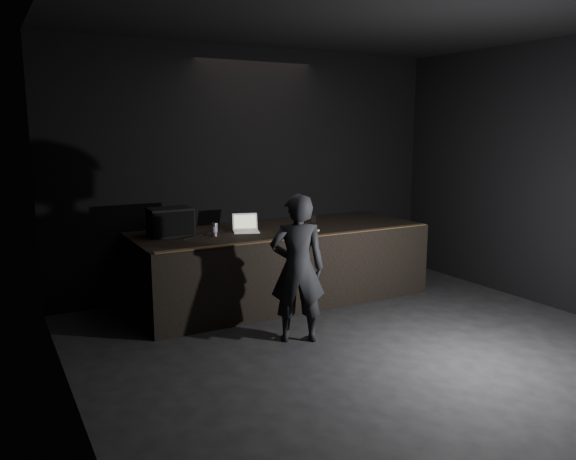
# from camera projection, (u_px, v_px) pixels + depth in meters

# --- Properties ---
(ground) EXTENTS (7.00, 7.00, 0.00)m
(ground) POSITION_uv_depth(u_px,v_px,m) (410.00, 370.00, 5.54)
(ground) COLOR black
(ground) RESTS_ON ground
(room_walls) EXTENTS (6.10, 7.10, 3.52)m
(room_walls) POSITION_uv_depth(u_px,v_px,m) (419.00, 165.00, 5.18)
(room_walls) COLOR black
(room_walls) RESTS_ON ground
(stage_riser) EXTENTS (4.00, 1.50, 1.00)m
(stage_riser) POSITION_uv_depth(u_px,v_px,m) (280.00, 264.00, 7.80)
(stage_riser) COLOR black
(stage_riser) RESTS_ON ground
(riser_lip) EXTENTS (3.92, 0.10, 0.01)m
(riser_lip) POSITION_uv_depth(u_px,v_px,m) (307.00, 237.00, 7.10)
(riser_lip) COLOR brown
(riser_lip) RESTS_ON stage_riser
(stage_monitor) EXTENTS (0.55, 0.41, 0.36)m
(stage_monitor) POSITION_uv_depth(u_px,v_px,m) (170.00, 222.00, 7.15)
(stage_monitor) COLOR black
(stage_monitor) RESTS_ON stage_riser
(cable) EXTENTS (0.70, 0.42, 0.02)m
(cable) POSITION_uv_depth(u_px,v_px,m) (204.00, 235.00, 7.22)
(cable) COLOR black
(cable) RESTS_ON stage_riser
(laptop) EXTENTS (0.41, 0.39, 0.23)m
(laptop) POSITION_uv_depth(u_px,v_px,m) (246.00, 227.00, 7.48)
(laptop) COLOR white
(laptop) RESTS_ON stage_riser
(beer_can) EXTENTS (0.07, 0.07, 0.17)m
(beer_can) POSITION_uv_depth(u_px,v_px,m) (215.00, 230.00, 7.14)
(beer_can) COLOR silver
(beer_can) RESTS_ON stage_riser
(plastic_cup) EXTENTS (0.09, 0.09, 0.11)m
(plastic_cup) POSITION_uv_depth(u_px,v_px,m) (313.00, 219.00, 8.21)
(plastic_cup) COLOR white
(plastic_cup) RESTS_ON stage_riser
(wii_remote) EXTENTS (0.10, 0.13, 0.02)m
(wii_remote) POSITION_uv_depth(u_px,v_px,m) (314.00, 230.00, 7.51)
(wii_remote) COLOR silver
(wii_remote) RESTS_ON stage_riser
(person) EXTENTS (0.72, 0.61, 1.67)m
(person) POSITION_uv_depth(u_px,v_px,m) (297.00, 268.00, 6.19)
(person) COLOR black
(person) RESTS_ON ground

